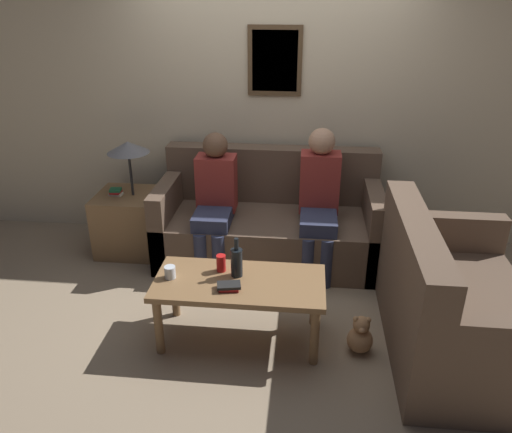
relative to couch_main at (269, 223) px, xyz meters
name	(u,v)px	position (x,y,z in m)	size (l,w,h in m)	color
ground_plane	(263,286)	(0.00, -0.55, -0.32)	(16.00, 16.00, 0.00)	gray
wall_back	(274,105)	(0.00, 0.48, 0.98)	(9.00, 0.08, 2.60)	beige
couch_main	(269,223)	(0.00, 0.00, 0.00)	(1.97, 0.91, 0.96)	brown
couch_side	(452,308)	(1.33, -1.20, 0.00)	(0.91, 1.47, 0.96)	brown
coffee_table	(239,289)	(-0.11, -1.24, 0.09)	(1.17, 0.56, 0.48)	olive
side_table_with_lamp	(129,217)	(-1.31, -0.04, 0.02)	(0.55, 0.55, 1.07)	olive
wine_bottle	(237,262)	(-0.13, -1.18, 0.26)	(0.08, 0.08, 0.29)	black
drinking_glass	(170,272)	(-0.58, -1.25, 0.19)	(0.08, 0.08, 0.09)	silver
book_stack	(229,286)	(-0.16, -1.35, 0.17)	(0.17, 0.12, 0.04)	red
soda_can	(221,263)	(-0.25, -1.12, 0.21)	(0.07, 0.07, 0.12)	red
person_left	(215,197)	(-0.46, -0.20, 0.32)	(0.34, 0.59, 1.18)	#2D334C
person_right	(319,196)	(0.44, -0.15, 0.35)	(0.34, 0.63, 1.23)	#2D334C
teddy_bear	(360,336)	(0.73, -1.30, -0.20)	(0.18, 0.18, 0.28)	#A87A51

